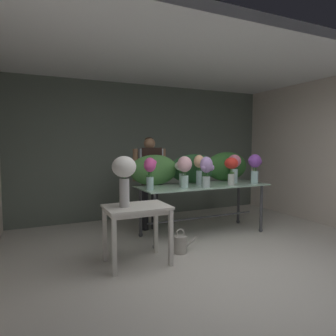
{
  "coord_description": "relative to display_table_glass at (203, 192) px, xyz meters",
  "views": [
    {
      "loc": [
        -2.23,
        -2.49,
        1.51
      ],
      "look_at": [
        -0.43,
        1.42,
        1.16
      ],
      "focal_mm": 31.75,
      "sensor_mm": 36.0,
      "label": 1
    }
  ],
  "objects": [
    {
      "name": "vase_white_roses_tall",
      "position": [
        -1.55,
        -0.71,
        0.44
      ],
      "size": [
        0.29,
        0.29,
        0.62
      ],
      "color": "silver",
      "rests_on": "side_table_white"
    },
    {
      "name": "vase_scarlet_dahlias",
      "position": [
        0.39,
        -0.24,
        0.42
      ],
      "size": [
        0.22,
        0.22,
        0.46
      ],
      "color": "silver",
      "rests_on": "display_table_glass"
    },
    {
      "name": "ground_plane",
      "position": [
        -0.33,
        -0.01,
        -0.71
      ],
      "size": [
        7.46,
        7.46,
        0.0
      ],
      "primitive_type": "plane",
      "color": "beige"
    },
    {
      "name": "side_table_white",
      "position": [
        -1.39,
        -0.71,
        -0.07
      ],
      "size": [
        0.79,
        0.56,
        0.74
      ],
      "color": "silver",
      "rests_on": "ground"
    },
    {
      "name": "vase_blush_hydrangea",
      "position": [
        -0.44,
        -0.19,
        0.43
      ],
      "size": [
        0.23,
        0.23,
        0.49
      ],
      "color": "silver",
      "rests_on": "display_table_glass"
    },
    {
      "name": "wall_right",
      "position": [
        2.45,
        -0.01,
        0.65
      ],
      "size": [
        0.12,
        3.51,
        2.72
      ],
      "primitive_type": "cube",
      "color": "beige",
      "rests_on": "ground"
    },
    {
      "name": "vase_lilac_carnations",
      "position": [
        -0.11,
        -0.29,
        0.41
      ],
      "size": [
        0.24,
        0.2,
        0.48
      ],
      "color": "silver",
      "rests_on": "display_table_glass"
    },
    {
      "name": "display_table_glass",
      "position": [
        0.0,
        0.0,
        0.0
      ],
      "size": [
        2.17,
        0.82,
        0.84
      ],
      "color": "#ACD2BB",
      "rests_on": "ground"
    },
    {
      "name": "florist",
      "position": [
        -0.69,
        0.64,
        0.3
      ],
      "size": [
        0.61,
        0.24,
        1.63
      ],
      "color": "#232328",
      "rests_on": "ground"
    },
    {
      "name": "vase_ivory_ranunculus",
      "position": [
        -0.34,
        0.08,
        0.39
      ],
      "size": [
        0.25,
        0.25,
        0.4
      ],
      "color": "silver",
      "rests_on": "display_table_glass"
    },
    {
      "name": "vase_fuchsia_tulips",
      "position": [
        -1.0,
        -0.16,
        0.41
      ],
      "size": [
        0.2,
        0.18,
        0.48
      ],
      "color": "silver",
      "rests_on": "display_table_glass"
    },
    {
      "name": "foliage_backdrop",
      "position": [
        0.01,
        0.29,
        0.38
      ],
      "size": [
        2.29,
        0.27,
        0.53
      ],
      "color": "#477F3D",
      "rests_on": "display_table_glass"
    },
    {
      "name": "vase_peach_peonies",
      "position": [
        -0.05,
        0.03,
        0.43
      ],
      "size": [
        0.19,
        0.18,
        0.49
      ],
      "color": "silver",
      "rests_on": "display_table_glass"
    },
    {
      "name": "wall_back",
      "position": [
        -0.33,
        1.68,
        0.65
      ],
      "size": [
        5.57,
        0.12,
        2.72
      ],
      "primitive_type": "cube",
      "color": "slate",
      "rests_on": "ground"
    },
    {
      "name": "ceiling_slab",
      "position": [
        -0.33,
        -0.01,
        2.07
      ],
      "size": [
        5.69,
        3.51,
        0.12
      ],
      "primitive_type": "cube",
      "color": "silver",
      "rests_on": "wall_back"
    },
    {
      "name": "vase_rosy_stock",
      "position": [
        0.67,
        0.04,
        0.42
      ],
      "size": [
        0.23,
        0.23,
        0.49
      ],
      "color": "silver",
      "rests_on": "display_table_glass"
    },
    {
      "name": "watering_can",
      "position": [
        -0.72,
        -0.61,
        -0.58
      ],
      "size": [
        0.35,
        0.18,
        0.34
      ],
      "color": "#B7B2A8",
      "rests_on": "ground"
    },
    {
      "name": "vase_violet_lilies",
      "position": [
        0.9,
        -0.22,
        0.43
      ],
      "size": [
        0.27,
        0.22,
        0.5
      ],
      "color": "silver",
      "rests_on": "display_table_glass"
    }
  ]
}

